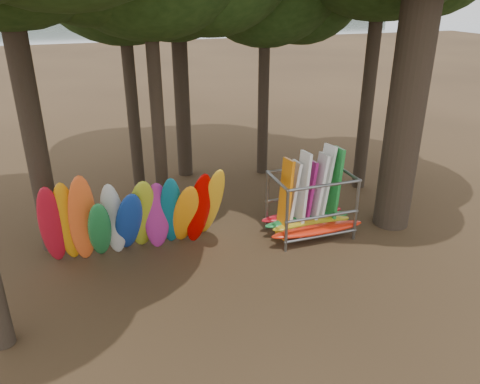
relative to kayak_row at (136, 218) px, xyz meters
name	(u,v)px	position (x,y,z in m)	size (l,w,h in m)	color
ground	(256,257)	(3.16, -1.06, -1.27)	(120.00, 120.00, 0.00)	#47331E
lake	(104,42)	(3.16, 58.94, -1.27)	(160.00, 160.00, 0.00)	gray
far_shore	(87,11)	(3.16, 108.94, 0.73)	(160.00, 4.00, 4.00)	black
kayak_row	(136,218)	(0.00, 0.00, 0.00)	(4.98, 2.04, 3.02)	#B51224
storage_rack	(310,207)	(5.21, -0.29, -0.34)	(3.02, 1.60, 2.73)	slate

